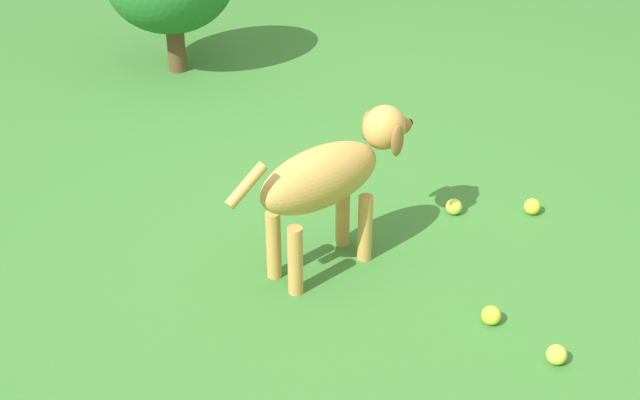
# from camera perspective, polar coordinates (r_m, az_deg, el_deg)

# --- Properties ---
(ground) EXTENTS (14.00, 14.00, 0.00)m
(ground) POSITION_cam_1_polar(r_m,az_deg,el_deg) (3.35, 0.47, -3.06)
(ground) COLOR #38722D
(dog) EXTENTS (0.80, 0.36, 0.56)m
(dog) POSITION_cam_1_polar(r_m,az_deg,el_deg) (3.07, 0.70, 1.61)
(dog) COLOR #C69347
(dog) RESTS_ON ground
(tennis_ball_0) EXTENTS (0.07, 0.07, 0.07)m
(tennis_ball_0) POSITION_cam_1_polar(r_m,az_deg,el_deg) (3.02, 11.07, -7.38)
(tennis_ball_0) COLOR yellow
(tennis_ball_0) RESTS_ON ground
(tennis_ball_1) EXTENTS (0.07, 0.07, 0.07)m
(tennis_ball_1) POSITION_cam_1_polar(r_m,az_deg,el_deg) (3.64, 13.64, -0.42)
(tennis_ball_1) COLOR yellow
(tennis_ball_1) RESTS_ON ground
(tennis_ball_2) EXTENTS (0.07, 0.07, 0.07)m
(tennis_ball_2) POSITION_cam_1_polar(r_m,az_deg,el_deg) (3.58, 8.71, -0.43)
(tennis_ball_2) COLOR #C4E141
(tennis_ball_2) RESTS_ON ground
(tennis_ball_3) EXTENTS (0.07, 0.07, 0.07)m
(tennis_ball_3) POSITION_cam_1_polar(r_m,az_deg,el_deg) (2.91, 15.14, -9.69)
(tennis_ball_3) COLOR #CCD440
(tennis_ball_3) RESTS_ON ground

